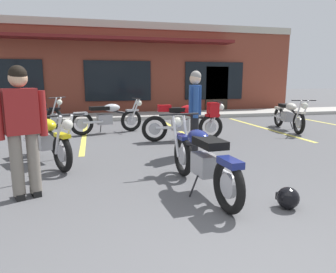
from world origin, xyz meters
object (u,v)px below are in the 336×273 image
motorcycle_red_sportbike (108,117)px  helmet_on_pavement (288,198)px  motorcycle_foreground_classic (202,158)px  motorcycle_green_cafe_racer (188,119)px  person_by_back_row (22,125)px  motorcycle_black_cruiser (46,139)px  motorcycle_silver_naked (39,112)px  person_in_shorts_foreground (195,108)px  motorcycle_blue_standard (289,115)px

motorcycle_red_sportbike → helmet_on_pavement: (1.79, -5.75, -0.33)m
motorcycle_foreground_classic → motorcycle_green_cafe_racer: same height
motorcycle_green_cafe_racer → helmet_on_pavement: 4.22m
person_by_back_row → helmet_on_pavement: (3.05, -1.09, -0.82)m
motorcycle_black_cruiser → person_by_back_row: person_by_back_row is taller
motorcycle_foreground_classic → helmet_on_pavement: size_ratio=8.11×
motorcycle_red_sportbike → motorcycle_silver_naked: (-2.12, 1.81, 0.00)m
motorcycle_foreground_classic → motorcycle_silver_naked: bearing=114.8°
motorcycle_silver_naked → helmet_on_pavement: 8.51m
motorcycle_black_cruiser → person_in_shorts_foreground: 2.84m
motorcycle_silver_naked → person_in_shorts_foreground: (3.67, -4.84, 0.49)m
motorcycle_red_sportbike → motorcycle_green_cafe_racer: (1.87, -1.54, 0.07)m
motorcycle_silver_naked → motorcycle_green_cafe_racer: (4.00, -3.35, 0.07)m
motorcycle_green_cafe_racer → motorcycle_red_sportbike: bearing=140.6°
motorcycle_silver_naked → motorcycle_blue_standard: 7.85m
person_in_shorts_foreground → person_by_back_row: (-2.81, -1.62, 0.00)m
motorcycle_blue_standard → person_in_shorts_foreground: 4.38m
person_in_shorts_foreground → helmet_on_pavement: size_ratio=6.44×
motorcycle_red_sportbike → motorcycle_blue_standard: bearing=-8.6°
motorcycle_red_sportbike → motorcycle_green_cafe_racer: size_ratio=0.98×
motorcycle_foreground_classic → motorcycle_red_sportbike: bearing=101.4°
motorcycle_silver_naked → motorcycle_black_cruiser: bearing=-79.7°
person_in_shorts_foreground → motorcycle_green_cafe_racer: bearing=77.4°
motorcycle_silver_naked → person_in_shorts_foreground: 6.09m
motorcycle_green_cafe_racer → person_by_back_row: person_by_back_row is taller
motorcycle_red_sportbike → person_in_shorts_foreground: bearing=-63.0°
motorcycle_red_sportbike → helmet_on_pavement: motorcycle_red_sportbike is taller
motorcycle_black_cruiser → motorcycle_silver_naked: bearing=100.3°
motorcycle_black_cruiser → motorcycle_green_cafe_racer: 3.44m
motorcycle_black_cruiser → helmet_on_pavement: (3.04, -2.76, -0.33)m
motorcycle_foreground_classic → motorcycle_red_sportbike: 5.04m
motorcycle_green_cafe_racer → motorcycle_blue_standard: bearing=12.3°
motorcycle_black_cruiser → motorcycle_silver_naked: (-0.87, 4.79, 0.00)m
person_in_shorts_foreground → person_by_back_row: same height
motorcycle_red_sportbike → person_in_shorts_foreground: 3.43m
motorcycle_red_sportbike → motorcycle_silver_naked: same height
motorcycle_red_sportbike → person_in_shorts_foreground: (1.54, -3.03, 0.49)m
motorcycle_blue_standard → person_in_shorts_foreground: (-3.73, -2.23, 0.49)m
motorcycle_black_cruiser → person_in_shorts_foreground: person_in_shorts_foreground is taller
person_by_back_row → helmet_on_pavement: 3.34m
motorcycle_silver_naked → motorcycle_foreground_classic: bearing=-65.2°
motorcycle_red_sportbike → person_by_back_row: 4.85m
motorcycle_black_cruiser → motorcycle_blue_standard: bearing=18.5°
motorcycle_black_cruiser → motorcycle_blue_standard: 6.88m
motorcycle_blue_standard → motorcycle_green_cafe_racer: size_ratio=0.99×
motorcycle_green_cafe_racer → person_in_shorts_foreground: person_in_shorts_foreground is taller
motorcycle_red_sportbike → person_in_shorts_foreground: person_in_shorts_foreground is taller
motorcycle_green_cafe_racer → person_in_shorts_foreground: (-0.33, -1.49, 0.42)m
person_in_shorts_foreground → motorcycle_foreground_classic: bearing=-106.0°
motorcycle_red_sportbike → motorcycle_green_cafe_racer: 2.43m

